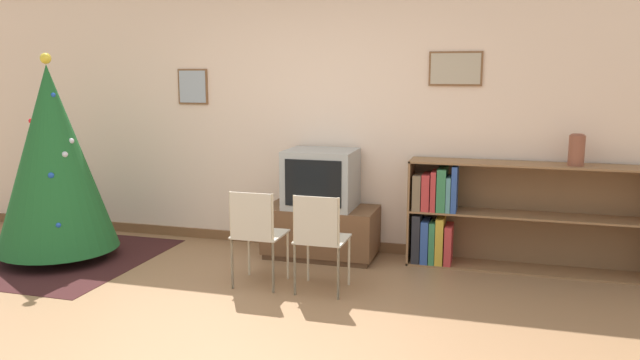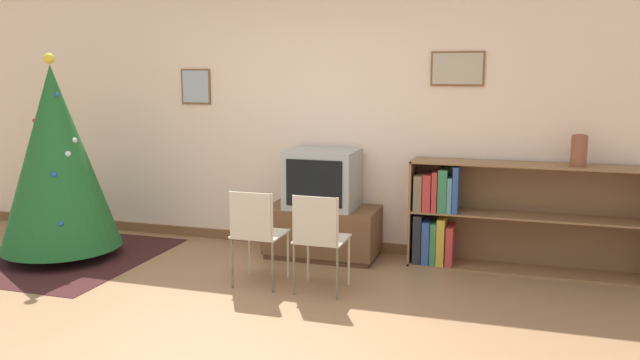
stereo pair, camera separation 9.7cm
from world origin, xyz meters
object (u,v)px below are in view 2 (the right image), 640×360
(christmas_tree, at_px, (57,158))
(folding_chair_left, at_px, (256,232))
(television, at_px, (323,179))
(folding_chair_right, at_px, (319,237))
(vase, at_px, (579,150))
(tv_console, at_px, (323,232))
(bookshelf, at_px, (486,217))

(christmas_tree, relative_size, folding_chair_left, 2.36)
(television, bearing_deg, folding_chair_right, -74.62)
(christmas_tree, height_order, folding_chair_right, christmas_tree)
(television, relative_size, vase, 2.39)
(folding_chair_right, xyz_separation_m, vase, (1.98, 1.07, 0.64))
(television, xyz_separation_m, folding_chair_right, (0.27, -0.99, -0.29))
(folding_chair_right, distance_m, vase, 2.35)
(christmas_tree, xyz_separation_m, folding_chair_left, (2.12, -0.21, -0.50))
(folding_chair_left, distance_m, vase, 2.82)
(television, bearing_deg, tv_console, 90.00)
(christmas_tree, bearing_deg, folding_chair_right, -4.58)
(television, relative_size, folding_chair_left, 0.80)
(folding_chair_left, bearing_deg, tv_console, 74.66)
(folding_chair_left, distance_m, bookshelf, 2.11)
(christmas_tree, bearing_deg, tv_console, 18.05)
(tv_console, xyz_separation_m, bookshelf, (1.52, 0.12, 0.23))
(christmas_tree, height_order, bookshelf, christmas_tree)
(folding_chair_right, relative_size, bookshelf, 0.38)
(television, bearing_deg, vase, 2.13)
(television, bearing_deg, christmas_tree, -162.00)
(bookshelf, bearing_deg, folding_chair_right, -138.40)
(television, distance_m, bookshelf, 1.55)
(folding_chair_left, height_order, folding_chair_right, same)
(television, bearing_deg, bookshelf, 4.52)
(bookshelf, height_order, vase, vase)
(folding_chair_right, bearing_deg, vase, 28.39)
(folding_chair_left, bearing_deg, christmas_tree, 174.25)
(christmas_tree, xyz_separation_m, folding_chair_right, (2.66, -0.21, -0.50))
(christmas_tree, height_order, television, christmas_tree)
(christmas_tree, relative_size, tv_console, 1.81)
(folding_chair_left, xyz_separation_m, folding_chair_right, (0.54, 0.00, 0.00))
(television, xyz_separation_m, bookshelf, (1.52, 0.12, -0.29))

